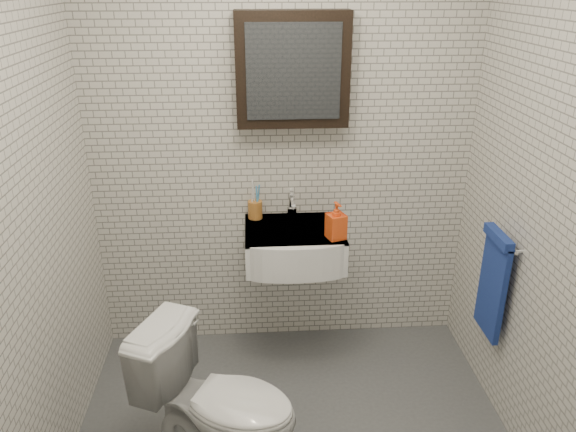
{
  "coord_description": "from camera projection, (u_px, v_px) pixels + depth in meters",
  "views": [
    {
      "loc": [
        -0.18,
        -2.09,
        2.16
      ],
      "look_at": [
        -0.01,
        0.45,
        1.07
      ],
      "focal_mm": 35.0,
      "sensor_mm": 36.0,
      "label": 1
    }
  ],
  "objects": [
    {
      "name": "toilet",
      "position": [
        220.0,
        404.0,
        2.55
      ],
      "size": [
        0.83,
        0.67,
        0.74
      ],
      "primitive_type": "imported",
      "rotation": [
        0.0,
        0.0,
        1.14
      ],
      "color": "white",
      "rests_on": "ground"
    },
    {
      "name": "washbasin",
      "position": [
        295.0,
        247.0,
        3.15
      ],
      "size": [
        0.55,
        0.5,
        0.2
      ],
      "color": "white",
      "rests_on": "room_shell"
    },
    {
      "name": "towel_rail",
      "position": [
        493.0,
        279.0,
        2.87
      ],
      "size": [
        0.09,
        0.3,
        0.58
      ],
      "color": "silver",
      "rests_on": "room_shell"
    },
    {
      "name": "soap_bottle",
      "position": [
        336.0,
        221.0,
        3.0
      ],
      "size": [
        0.12,
        0.12,
        0.21
      ],
      "primitive_type": "imported",
      "rotation": [
        0.0,
        0.0,
        0.33
      ],
      "color": "orange",
      "rests_on": "washbasin"
    },
    {
      "name": "faucet",
      "position": [
        292.0,
        207.0,
        3.27
      ],
      "size": [
        0.06,
        0.2,
        0.15
      ],
      "color": "silver",
      "rests_on": "washbasin"
    },
    {
      "name": "mirror_cabinet",
      "position": [
        292.0,
        70.0,
        2.96
      ],
      "size": [
        0.6,
        0.15,
        0.6
      ],
      "color": "black",
      "rests_on": "room_shell"
    },
    {
      "name": "toothbrush_cup",
      "position": [
        255.0,
        209.0,
        3.27
      ],
      "size": [
        0.1,
        0.1,
        0.23
      ],
      "rotation": [
        0.0,
        0.0,
        -0.21
      ],
      "color": "#AC6A2B",
      "rests_on": "washbasin"
    },
    {
      "name": "room_shell",
      "position": [
        297.0,
        168.0,
        2.2
      ],
      "size": [
        2.22,
        2.02,
        2.51
      ],
      "color": "silver",
      "rests_on": "ground"
    }
  ]
}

